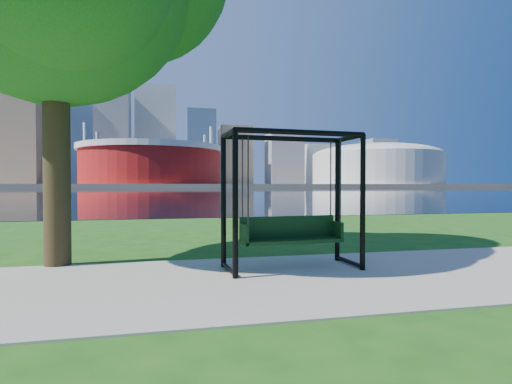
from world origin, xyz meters
name	(u,v)px	position (x,y,z in m)	size (l,w,h in m)	color
ground	(264,274)	(0.00, 0.00, 0.00)	(900.00, 900.00, 0.00)	#1E5114
path	(271,280)	(0.00, -0.50, 0.01)	(120.00, 4.00, 0.03)	#9E937F
river	(173,191)	(0.00, 102.00, 0.01)	(900.00, 180.00, 0.02)	black
far_bank	(169,185)	(0.00, 306.00, 1.00)	(900.00, 228.00, 2.00)	#937F60
stadium	(152,163)	(-10.00, 235.00, 14.23)	(83.00, 83.00, 32.00)	maroon
arena	(376,163)	(135.00, 235.00, 15.87)	(84.00, 84.00, 26.56)	beige
skyline	(163,142)	(-4.27, 319.39, 35.89)	(392.00, 66.00, 96.50)	gray
swing	(291,204)	(0.60, 0.27, 1.23)	(2.54, 1.22, 2.54)	black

